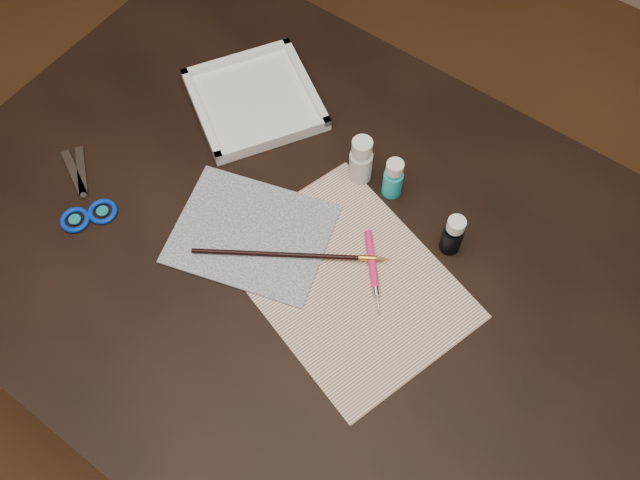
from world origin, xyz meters
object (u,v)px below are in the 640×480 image
Objects in this scene: paper at (348,281)px; scissors at (77,189)px; paint_bottle_navy at (453,235)px; paint_bottle_white at (361,160)px; canvas at (251,234)px; palette_tray at (255,99)px; paint_bottle_cyan at (393,178)px.

paper is 0.48m from scissors.
scissors is at bearing -153.82° from paint_bottle_navy.
paper is 4.52× the size of paint_bottle_navy.
paint_bottle_white is (-0.10, 0.18, 0.05)m from paper.
canvas is 0.27m from palette_tray.
paint_bottle_navy is (0.20, -0.03, -0.01)m from paint_bottle_white.
paper is 0.18m from paint_bottle_navy.
palette_tray reaches higher than canvas.
paint_bottle_navy reaches higher than paper.
canvas is 1.16× the size of palette_tray.
paper is at bearing -138.27° from scissors.
paper is 0.21m from paint_bottle_white.
paint_bottle_navy is at bearing -14.22° from paint_bottle_cyan.
paint_bottle_navy is at bearing -8.35° from paint_bottle_white.
paint_bottle_white is 0.25m from palette_tray.
palette_tray is (-0.24, 0.02, -0.03)m from paint_bottle_white.
paint_bottle_white is at bearing -174.97° from paint_bottle_cyan.
paint_bottle_white reaches higher than paint_bottle_navy.
scissors is (-0.37, -0.30, -0.04)m from paint_bottle_white.
paint_bottle_navy reaches higher than canvas.
paint_bottle_cyan is at bearing 56.04° from canvas.
paint_bottle_cyan is 0.14m from paint_bottle_navy.
paper is at bearing 7.59° from canvas.
paint_bottle_navy is 0.38× the size of palette_tray.
canvas is 0.25m from paint_bottle_cyan.
canvas is at bearing -52.51° from palette_tray.
palette_tray reaches higher than paper.
scissors is (-0.56, -0.28, -0.04)m from paint_bottle_navy.
scissors is at bearing -164.46° from paper.
paint_bottle_navy is 0.63m from scissors.
paint_bottle_cyan reaches higher than scissors.
paint_bottle_navy is at bearing -6.07° from palette_tray.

